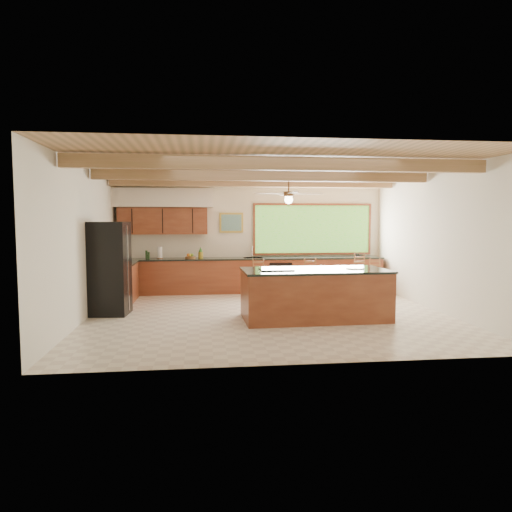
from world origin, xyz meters
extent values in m
plane|color=beige|center=(0.00, 0.00, 0.00)|extent=(7.20, 7.20, 0.00)
cube|color=beige|center=(0.00, 3.25, 1.50)|extent=(7.20, 0.04, 3.00)
cube|color=beige|center=(0.00, -3.25, 1.50)|extent=(7.20, 0.04, 3.00)
cube|color=beige|center=(-3.60, 0.00, 1.50)|extent=(0.04, 6.50, 3.00)
cube|color=beige|center=(3.60, 0.00, 1.50)|extent=(0.04, 6.50, 3.00)
cube|color=#AC7D56|center=(0.00, 0.00, 3.00)|extent=(7.20, 6.50, 0.04)
cube|color=#9C6F4E|center=(0.00, -1.60, 2.86)|extent=(7.10, 0.15, 0.22)
cube|color=#9C6F4E|center=(0.00, 0.50, 2.86)|extent=(7.10, 0.15, 0.22)
cube|color=#9C6F4E|center=(0.00, 2.30, 2.86)|extent=(7.10, 0.15, 0.22)
cube|color=brown|center=(-2.35, 3.06, 1.90)|extent=(2.30, 0.35, 0.70)
cube|color=silver|center=(-2.35, 2.99, 2.50)|extent=(2.60, 0.50, 0.48)
cylinder|color=#FFEABF|center=(-3.05, 2.99, 2.27)|extent=(0.10, 0.10, 0.01)
cylinder|color=#FFEABF|center=(-1.65, 2.99, 2.27)|extent=(0.10, 0.10, 0.01)
cube|color=#79AD3D|center=(1.70, 3.22, 1.67)|extent=(3.20, 0.04, 1.30)
cube|color=gold|center=(-0.55, 3.22, 1.85)|extent=(0.64, 0.03, 0.54)
cube|color=#417654|center=(-0.55, 3.20, 1.85)|extent=(0.54, 0.01, 0.44)
cube|color=brown|center=(0.00, 2.91, 0.44)|extent=(7.00, 0.65, 0.88)
cube|color=black|center=(0.00, 2.91, 0.90)|extent=(7.04, 0.69, 0.04)
cube|color=brown|center=(-3.26, 1.35, 0.44)|extent=(0.65, 2.35, 0.88)
cube|color=black|center=(-3.26, 1.35, 0.90)|extent=(0.69, 2.39, 0.04)
cube|color=black|center=(0.70, 2.58, 0.42)|extent=(0.60, 0.02, 0.78)
cube|color=silver|center=(0.00, 2.91, 0.91)|extent=(0.50, 0.38, 0.03)
cylinder|color=silver|center=(0.00, 3.11, 1.07)|extent=(0.03, 0.03, 0.30)
cylinder|color=silver|center=(0.00, 3.01, 1.20)|extent=(0.03, 0.20, 0.03)
cylinder|color=white|center=(-2.44, 2.99, 1.07)|extent=(0.12, 0.12, 0.31)
cylinder|color=#1D3E19|center=(-2.72, 2.91, 1.01)|extent=(0.05, 0.05, 0.18)
cylinder|color=#1D3E19|center=(-2.79, 3.03, 1.02)|extent=(0.06, 0.06, 0.21)
cube|color=black|center=(2.95, 2.92, 0.96)|extent=(0.20, 0.16, 0.08)
cube|color=brown|center=(0.83, -0.52, 0.47)|extent=(2.79, 1.35, 0.93)
cube|color=black|center=(0.83, -0.52, 0.96)|extent=(2.84, 1.39, 0.04)
cube|color=black|center=(0.07, -0.54, 0.99)|extent=(0.63, 0.50, 0.02)
cylinder|color=white|center=(1.63, -0.52, 0.99)|extent=(0.34, 0.34, 0.02)
cube|color=black|center=(-3.22, 0.40, 0.95)|extent=(0.79, 0.77, 1.89)
cube|color=silver|center=(-2.85, 0.40, 0.95)|extent=(0.02, 0.05, 1.74)
cube|color=brown|center=(0.10, 2.45, 0.57)|extent=(0.40, 0.40, 0.04)
cylinder|color=brown|center=(-0.03, 2.32, 0.28)|extent=(0.03, 0.03, 0.55)
cylinder|color=brown|center=(0.23, 2.32, 0.28)|extent=(0.03, 0.03, 0.55)
cylinder|color=brown|center=(-0.03, 2.58, 0.28)|extent=(0.03, 0.03, 0.55)
cylinder|color=brown|center=(0.23, 2.58, 0.28)|extent=(0.03, 0.03, 0.55)
cube|color=brown|center=(1.34, 2.11, 0.59)|extent=(0.36, 0.36, 0.04)
cylinder|color=brown|center=(1.20, 1.97, 0.29)|extent=(0.03, 0.03, 0.57)
cylinder|color=brown|center=(1.47, 1.97, 0.29)|extent=(0.03, 0.03, 0.57)
cylinder|color=brown|center=(1.20, 2.25, 0.29)|extent=(0.03, 0.03, 0.57)
cylinder|color=brown|center=(1.47, 2.25, 0.29)|extent=(0.03, 0.03, 0.57)
cube|color=brown|center=(3.15, 2.45, 0.56)|extent=(0.35, 0.35, 0.04)
cylinder|color=brown|center=(3.02, 2.32, 0.27)|extent=(0.03, 0.03, 0.55)
cylinder|color=brown|center=(3.28, 2.32, 0.27)|extent=(0.03, 0.03, 0.55)
cylinder|color=brown|center=(3.02, 2.58, 0.27)|extent=(0.03, 0.03, 0.55)
cylinder|color=brown|center=(3.28, 2.58, 0.27)|extent=(0.03, 0.03, 0.55)
cube|color=brown|center=(2.62, 2.31, 0.65)|extent=(0.49, 0.49, 0.04)
cylinder|color=brown|center=(2.47, 2.16, 0.31)|extent=(0.04, 0.04, 0.63)
cylinder|color=brown|center=(2.77, 2.16, 0.31)|extent=(0.04, 0.04, 0.63)
cylinder|color=brown|center=(2.47, 2.46, 0.31)|extent=(0.04, 0.04, 0.63)
cylinder|color=brown|center=(2.77, 2.46, 0.31)|extent=(0.04, 0.04, 0.63)
camera|label=1|loc=(-1.34, -9.12, 1.95)|focal=32.00mm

